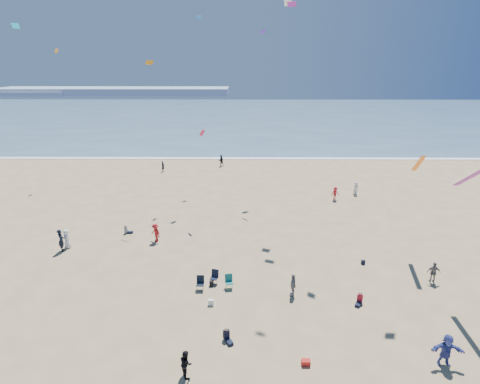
{
  "coord_description": "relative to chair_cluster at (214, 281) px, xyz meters",
  "views": [
    {
      "loc": [
        2.19,
        -14.51,
        15.03
      ],
      "look_at": [
        2.0,
        8.0,
        7.15
      ],
      "focal_mm": 28.0,
      "sensor_mm": 36.0,
      "label": 1
    }
  ],
  "objects": [
    {
      "name": "surf_line",
      "position": [
        -0.21,
        36.89,
        -0.46
      ],
      "size": [
        220.0,
        1.2,
        0.08
      ],
      "primitive_type": "cube",
      "color": "white",
      "rests_on": "ground"
    },
    {
      "name": "navy_bag",
      "position": [
        11.42,
        3.29,
        -0.33
      ],
      "size": [
        0.28,
        0.18,
        0.34
      ],
      "primitive_type": "cube",
      "color": "black",
      "rests_on": "ground"
    },
    {
      "name": "black_backpack",
      "position": [
        -0.23,
        0.17,
        -0.31
      ],
      "size": [
        0.3,
        0.22,
        0.38
      ],
      "primitive_type": "cube",
      "color": "black",
      "rests_on": "ground"
    },
    {
      "name": "chair_cluster",
      "position": [
        0.0,
        0.0,
        0.0
      ],
      "size": [
        2.65,
        1.48,
        1.0
      ],
      "color": "black",
      "rests_on": "ground"
    },
    {
      "name": "ocean",
      "position": [
        -0.21,
        86.89,
        -0.47
      ],
      "size": [
        220.0,
        100.0,
        0.06
      ],
      "primitive_type": "cube",
      "color": "#476B84",
      "rests_on": "ground"
    },
    {
      "name": "seated_group",
      "position": [
        1.71,
        -4.59,
        -0.08
      ],
      "size": [
        19.4,
        23.61,
        0.84
      ],
      "color": "silver",
      "rests_on": "ground"
    },
    {
      "name": "ground",
      "position": [
        -0.21,
        -8.11,
        -0.5
      ],
      "size": [
        220.0,
        220.0,
        0.0
      ],
      "primitive_type": "plane",
      "color": "tan",
      "rests_on": "ground"
    },
    {
      "name": "cooler",
      "position": [
        5.3,
        -7.09,
        -0.35
      ],
      "size": [
        0.45,
        0.3,
        0.3
      ],
      "primitive_type": "cube",
      "color": "red",
      "rests_on": "ground"
    },
    {
      "name": "standing_flyers",
      "position": [
        3.78,
        4.21,
        0.35
      ],
      "size": [
        29.65,
        51.3,
        1.94
      ],
      "color": "black",
      "rests_on": "ground"
    },
    {
      "name": "headland_far",
      "position": [
        -60.21,
        161.89,
        1.1
      ],
      "size": [
        110.0,
        20.0,
        3.2
      ],
      "primitive_type": "cube",
      "color": "#7A8EA8",
      "rests_on": "ground"
    },
    {
      "name": "headland_near",
      "position": [
        -100.21,
        156.89,
        0.5
      ],
      "size": [
        40.0,
        14.0,
        2.0
      ],
      "primitive_type": "cube",
      "color": "#7A8EA8",
      "rests_on": "ground"
    },
    {
      "name": "kites_aloft",
      "position": [
        8.4,
        5.63,
        14.44
      ],
      "size": [
        40.21,
        41.71,
        28.65
      ],
      "color": "white",
      "rests_on": "ground"
    },
    {
      "name": "white_tote",
      "position": [
        -0.08,
        -2.03,
        -0.3
      ],
      "size": [
        0.35,
        0.2,
        0.4
      ],
      "primitive_type": "cube",
      "color": "white",
      "rests_on": "ground"
    }
  ]
}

